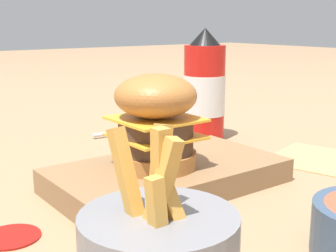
# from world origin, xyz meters

# --- Properties ---
(ground_plane) EXTENTS (6.00, 6.00, 0.00)m
(ground_plane) POSITION_xyz_m (0.00, 0.00, 0.00)
(ground_plane) COLOR #9E7A56
(serving_board) EXTENTS (0.30, 0.16, 0.03)m
(serving_board) POSITION_xyz_m (0.01, -0.01, 0.02)
(serving_board) COLOR olive
(serving_board) RESTS_ON ground_plane
(burger) EXTENTS (0.10, 0.10, 0.12)m
(burger) POSITION_xyz_m (0.03, -0.01, 0.09)
(burger) COLOR #AD6B33
(burger) RESTS_ON serving_board
(ketchup_bottle) EXTENTS (0.07, 0.07, 0.20)m
(ketchup_bottle) POSITION_xyz_m (-0.19, -0.17, 0.09)
(ketchup_bottle) COLOR red
(ketchup_bottle) RESTS_ON ground_plane
(spoon) EXTENTS (0.14, 0.03, 0.01)m
(spoon) POSITION_xyz_m (-0.13, -0.28, 0.01)
(spoon) COLOR silver
(spoon) RESTS_ON ground_plane
(ketchup_puddle) EXTENTS (0.06, 0.06, 0.00)m
(ketchup_puddle) POSITION_xyz_m (0.22, 0.02, 0.00)
(ketchup_puddle) COLOR #9E140F
(ketchup_puddle) RESTS_ON ground_plane
(parchment_square) EXTENTS (0.18, 0.18, 0.00)m
(parchment_square) POSITION_xyz_m (-0.25, 0.04, 0.00)
(parchment_square) COLOR tan
(parchment_square) RESTS_ON ground_plane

